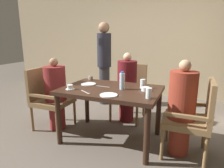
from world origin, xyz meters
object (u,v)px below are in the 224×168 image
Objects in this scene: chair_left_side at (48,96)px; water_bottle at (122,81)px; chair_far_side at (129,89)px; plate_main_right at (88,84)px; chair_right_side at (194,116)px; teacup_with_saucer at (70,87)px; plate_main_left at (109,95)px; diner_in_right_chair at (182,107)px; glass_tall_mid at (143,84)px; glass_tall_near at (149,93)px; bowl_small at (145,89)px; standing_host at (104,61)px; diner_in_left_chair at (56,93)px; diner_in_far_chair at (127,87)px.

chair_left_side is 1.25m from water_bottle.
chair_far_side is 0.88m from plate_main_right.
teacup_with_saucer is (-1.53, -0.25, 0.25)m from chair_right_side.
plate_main_left and plate_main_right have the same top height.
diner_in_right_chair is at bearing 21.34° from plate_main_left.
chair_far_side is 1.22m from teacup_with_saucer.
glass_tall_near is at bearing -67.66° from glass_tall_mid.
chair_left_side is at bearing 180.00° from diner_in_right_chair.
water_bottle is at bearing -146.52° from glass_tall_mid.
plate_main_right is at bearing 177.94° from bowl_small.
chair_far_side is 0.56× the size of standing_host.
standing_host reaches higher than diner_in_left_chair.
plate_main_right is (0.34, -1.30, -0.17)m from standing_host.
bowl_small is at bearing 46.12° from plate_main_left.
chair_left_side reaches higher than plate_main_left.
chair_right_side is at bearing -37.94° from standing_host.
chair_right_side is at bearing 26.53° from glass_tall_near.
plate_main_left is at bearing -84.13° from diner_in_far_chair.
standing_host is at bearing 122.65° from water_bottle.
teacup_with_saucer is (0.58, -0.25, 0.25)m from chair_left_side.
diner_in_right_chair is at bearing 35.30° from glass_tall_near.
plate_main_left is 0.51m from bowl_small.
diner_in_far_chair is 9.59× the size of glass_tall_near.
chair_right_side reaches higher than teacup_with_saucer.
chair_right_side is 1.02m from plate_main_left.
standing_host is (0.33, 1.38, 0.40)m from chair_left_side.
chair_right_side is 7.81× the size of glass_tall_near.
diner_in_left_chair reaches higher than chair_far_side.
diner_in_right_chair is (0.91, -0.84, 0.08)m from chair_far_side.
glass_tall_near is (-0.49, -0.24, 0.28)m from chair_right_side.
chair_right_side is 0.74m from glass_tall_mid.
plate_main_right is (-0.38, -0.76, 0.23)m from chair_far_side.
bowl_small is (-0.60, 0.05, 0.25)m from chair_right_side.
diner_in_far_chair is 11.26× the size of bowl_small.
standing_host is 1.63m from water_bottle.
bowl_small is 0.85× the size of glass_tall_near.
diner_in_left_chair is at bearing -171.16° from plate_main_right.
glass_tall_near is (1.61, -0.24, 0.28)m from chair_left_side.
water_bottle is at bearing 0.68° from diner_in_left_chair.
chair_far_side is 0.95m from bowl_small.
plate_main_left is at bearing -120.78° from glass_tall_mid.
diner_in_left_chair is 1.38m from bowl_small.
diner_in_left_chair is 9.18× the size of glass_tall_mid.
diner_in_right_chair is 9.61× the size of glass_tall_near.
diner_in_left_chair is 1.33m from glass_tall_mid.
plate_main_right is at bearing 6.95° from chair_left_side.
chair_right_side is 8.25× the size of teacup_with_saucer.
chair_right_side is at bearing 18.32° from plate_main_left.
chair_left_side is 1.27m from diner_in_far_chair.
diner_in_left_chair is at bearing 162.77° from plate_main_left.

